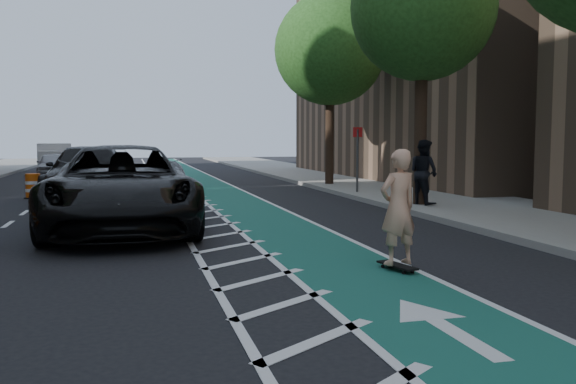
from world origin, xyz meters
name	(u,v)px	position (x,y,z in m)	size (l,w,h in m)	color
ground	(156,286)	(0.00, 0.00, 0.00)	(120.00, 120.00, 0.00)	black
bike_lane	(241,205)	(3.00, 10.00, 0.01)	(2.00, 90.00, 0.01)	#1A5D4D
buffer_strip	(193,206)	(1.50, 10.00, 0.01)	(1.40, 90.00, 0.01)	silver
sidewalk_right	(431,198)	(9.50, 10.00, 0.07)	(5.00, 90.00, 0.15)	gray
curb_right	(363,199)	(7.05, 10.00, 0.08)	(0.12, 90.00, 0.16)	gray
tree_r_c	(418,11)	(7.90, 8.00, 5.77)	(4.20, 4.20, 7.90)	#382619
tree_r_d	(331,50)	(7.90, 16.00, 5.77)	(4.20, 4.20, 7.90)	#382619
sign_post	(357,159)	(7.60, 12.00, 1.35)	(0.35, 0.08, 2.47)	#4C4C4C
skateboard	(397,266)	(3.70, 0.07, 0.09)	(0.40, 0.82, 0.11)	black
skateboarder	(398,207)	(3.70, 0.07, 1.01)	(0.66, 0.43, 1.80)	tan
suv_near	(122,188)	(-0.50, 5.60, 0.96)	(3.19, 6.91, 1.92)	black
suv_far	(89,173)	(-1.65, 12.82, 0.90)	(2.53, 6.22, 1.81)	black
car_silver	(53,165)	(-4.28, 25.80, 0.68)	(1.60, 3.97, 1.35)	#9E9EA3
car_grey	(93,162)	(-2.44, 28.76, 0.73)	(1.54, 4.41, 1.45)	#545559
pedestrian	(424,172)	(7.95, 7.56, 1.09)	(0.92, 0.72, 1.89)	black
box_truck	(55,159)	(-4.88, 31.70, 0.82)	(2.32, 4.43, 1.77)	beige
barrel_b	(33,187)	(-3.60, 14.00, 0.41)	(0.63, 0.63, 0.86)	#DE540B
barrel_c	(78,180)	(-2.40, 17.39, 0.39)	(0.60, 0.60, 0.82)	#DC4D0B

